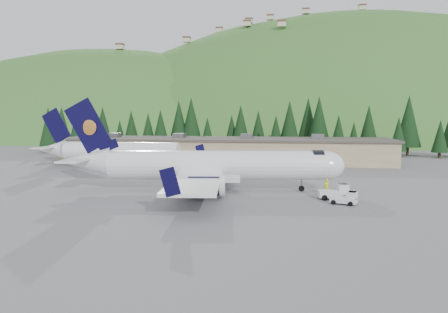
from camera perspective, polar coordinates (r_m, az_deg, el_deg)
ground at (r=57.36m, az=-0.92°, el=-4.52°), size 600.00×600.00×0.00m
airliner at (r=56.96m, az=-2.01°, el=-1.29°), size 36.74×34.57×12.19m
second_airliner at (r=85.27m, az=-15.07°, el=0.73°), size 27.50×11.00×10.05m
baggage_tug_a at (r=53.26m, az=14.40°, el=-4.54°), size 3.57×2.37×1.82m
baggage_tug_b at (r=50.26m, az=15.66°, el=-5.31°), size 3.11×2.43×1.49m
terminal_building at (r=95.11m, az=-0.02°, el=0.92°), size 71.00×17.00×6.10m
ramp_worker at (r=56.32m, az=13.26°, el=-3.86°), size 0.82×0.76×1.89m
tree_line at (r=116.32m, az=2.63°, el=4.08°), size 114.93×17.17×14.09m
hills at (r=282.28m, az=17.79°, el=-14.22°), size 614.00×330.00×300.00m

